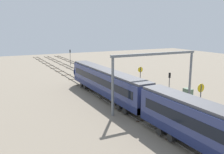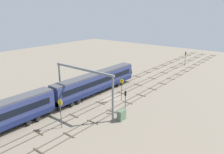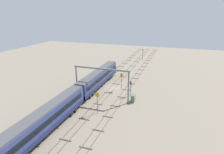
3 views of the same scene
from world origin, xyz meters
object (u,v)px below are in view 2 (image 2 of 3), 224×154
object	(u,v)px
speed_sign_mid_trackside	(61,109)
relay_cabinet	(122,115)
speed_sign_near_foreground	(122,86)
signal_light_trackside_departure	(185,57)
overhead_gantry	(83,80)
signal_light_trackside_approach	(125,98)

from	to	relation	value
speed_sign_mid_trackside	relay_cabinet	xyz separation A→B (m)	(8.24, -6.02, -2.47)
speed_sign_mid_trackside	relay_cabinet	bearing A→B (deg)	-36.14
speed_sign_near_foreground	signal_light_trackside_departure	xyz separation A→B (m)	(38.07, 0.98, -0.02)
overhead_gantry	signal_light_trackside_departure	world-z (taller)	overhead_gantry
signal_light_trackside_approach	relay_cabinet	bearing A→B (deg)	-155.65
signal_light_trackside_approach	speed_sign_near_foreground	bearing A→B (deg)	44.09
signal_light_trackside_approach	relay_cabinet	world-z (taller)	signal_light_trackside_approach
overhead_gantry	relay_cabinet	bearing A→B (deg)	-80.96
speed_sign_near_foreground	overhead_gantry	bearing A→B (deg)	160.57
overhead_gantry	signal_light_trackside_departure	distance (m)	46.28
speed_sign_mid_trackside	signal_light_trackside_departure	distance (m)	53.14
signal_light_trackside_approach	signal_light_trackside_departure	distance (m)	42.03
signal_light_trackside_approach	speed_sign_mid_trackside	bearing A→B (deg)	157.94
overhead_gantry	speed_sign_mid_trackside	world-z (taller)	overhead_gantry
speed_sign_mid_trackside	relay_cabinet	distance (m)	10.50
speed_sign_near_foreground	relay_cabinet	size ratio (longest dim) A/B	2.69
overhead_gantry	speed_sign_mid_trackside	xyz separation A→B (m)	(-6.99, -1.84, -2.64)
speed_sign_mid_trackside	signal_light_trackside_departure	world-z (taller)	speed_sign_mid_trackside
signal_light_trackside_approach	signal_light_trackside_departure	size ratio (longest dim) A/B	0.84
overhead_gantry	speed_sign_mid_trackside	distance (m)	7.70
overhead_gantry	speed_sign_near_foreground	size ratio (longest dim) A/B	2.98
relay_cabinet	signal_light_trackside_approach	bearing A→B (deg)	24.35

